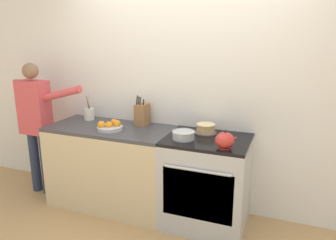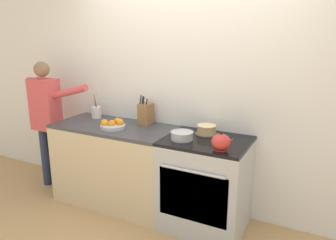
{
  "view_description": "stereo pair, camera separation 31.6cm",
  "coord_description": "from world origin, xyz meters",
  "px_view_note": "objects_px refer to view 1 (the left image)",
  "views": [
    {
      "loc": [
        1.05,
        -2.56,
        1.87
      ],
      "look_at": [
        -0.06,
        0.29,
        1.05
      ],
      "focal_mm": 35.0,
      "sensor_mm": 36.0,
      "label": 1
    },
    {
      "loc": [
        1.34,
        -2.43,
        1.87
      ],
      "look_at": [
        -0.06,
        0.29,
        1.05
      ],
      "focal_mm": 35.0,
      "sensor_mm": 36.0,
      "label": 2
    }
  ],
  "objects_px": {
    "layer_cake": "(206,129)",
    "fruit_bowl": "(110,126)",
    "person_baker": "(36,118)",
    "utensil_crock": "(89,114)",
    "stove_range": "(206,182)",
    "mixing_bowl": "(183,135)",
    "tea_kettle": "(225,140)",
    "knife_block": "(142,114)"
  },
  "relations": [
    {
      "from": "layer_cake",
      "to": "fruit_bowl",
      "type": "distance_m",
      "value": 0.98
    },
    {
      "from": "person_baker",
      "to": "utensil_crock",
      "type": "bearing_deg",
      "value": 23.78
    },
    {
      "from": "stove_range",
      "to": "utensil_crock",
      "type": "relative_size",
      "value": 3.07
    },
    {
      "from": "person_baker",
      "to": "fruit_bowl",
      "type": "bearing_deg",
      "value": 0.23
    },
    {
      "from": "stove_range",
      "to": "layer_cake",
      "type": "bearing_deg",
      "value": 110.95
    },
    {
      "from": "mixing_bowl",
      "to": "fruit_bowl",
      "type": "relative_size",
      "value": 0.83
    },
    {
      "from": "tea_kettle",
      "to": "person_baker",
      "type": "height_order",
      "value": "person_baker"
    },
    {
      "from": "tea_kettle",
      "to": "mixing_bowl",
      "type": "distance_m",
      "value": 0.43
    },
    {
      "from": "utensil_crock",
      "to": "tea_kettle",
      "type": "bearing_deg",
      "value": -12.81
    },
    {
      "from": "stove_range",
      "to": "knife_block",
      "type": "height_order",
      "value": "knife_block"
    },
    {
      "from": "tea_kettle",
      "to": "utensil_crock",
      "type": "height_order",
      "value": "utensil_crock"
    },
    {
      "from": "tea_kettle",
      "to": "person_baker",
      "type": "distance_m",
      "value": 2.21
    },
    {
      "from": "mixing_bowl",
      "to": "fruit_bowl",
      "type": "bearing_deg",
      "value": 179.06
    },
    {
      "from": "layer_cake",
      "to": "person_baker",
      "type": "distance_m",
      "value": 1.95
    },
    {
      "from": "knife_block",
      "to": "tea_kettle",
      "type": "bearing_deg",
      "value": -22.19
    },
    {
      "from": "layer_cake",
      "to": "fruit_bowl",
      "type": "relative_size",
      "value": 0.87
    },
    {
      "from": "stove_range",
      "to": "fruit_bowl",
      "type": "relative_size",
      "value": 3.43
    },
    {
      "from": "utensil_crock",
      "to": "person_baker",
      "type": "distance_m",
      "value": 0.61
    },
    {
      "from": "mixing_bowl",
      "to": "knife_block",
      "type": "xyz_separation_m",
      "value": [
        -0.57,
        0.3,
        0.08
      ]
    },
    {
      "from": "utensil_crock",
      "to": "stove_range",
      "type": "bearing_deg",
      "value": -6.89
    },
    {
      "from": "mixing_bowl",
      "to": "utensil_crock",
      "type": "relative_size",
      "value": 0.75
    },
    {
      "from": "tea_kettle",
      "to": "person_baker",
      "type": "xyz_separation_m",
      "value": [
        -2.21,
        0.15,
        -0.05
      ]
    },
    {
      "from": "layer_cake",
      "to": "person_baker",
      "type": "bearing_deg",
      "value": -173.94
    },
    {
      "from": "mixing_bowl",
      "to": "layer_cake",
      "type": "bearing_deg",
      "value": 60.07
    },
    {
      "from": "stove_range",
      "to": "tea_kettle",
      "type": "xyz_separation_m",
      "value": [
        0.21,
        -0.2,
        0.52
      ]
    },
    {
      "from": "mixing_bowl",
      "to": "person_baker",
      "type": "relative_size",
      "value": 0.14
    },
    {
      "from": "person_baker",
      "to": "knife_block",
      "type": "bearing_deg",
      "value": 13.89
    },
    {
      "from": "knife_block",
      "to": "fruit_bowl",
      "type": "distance_m",
      "value": 0.38
    },
    {
      "from": "utensil_crock",
      "to": "person_baker",
      "type": "bearing_deg",
      "value": -158.49
    },
    {
      "from": "stove_range",
      "to": "fruit_bowl",
      "type": "bearing_deg",
      "value": -175.11
    },
    {
      "from": "utensil_crock",
      "to": "person_baker",
      "type": "height_order",
      "value": "person_baker"
    },
    {
      "from": "layer_cake",
      "to": "utensil_crock",
      "type": "height_order",
      "value": "utensil_crock"
    },
    {
      "from": "knife_block",
      "to": "utensil_crock",
      "type": "relative_size",
      "value": 1.12
    },
    {
      "from": "stove_range",
      "to": "person_baker",
      "type": "xyz_separation_m",
      "value": [
        -2.0,
        -0.05,
        0.47
      ]
    },
    {
      "from": "utensil_crock",
      "to": "person_baker",
      "type": "xyz_separation_m",
      "value": [
        -0.57,
        -0.22,
        -0.05
      ]
    },
    {
      "from": "mixing_bowl",
      "to": "fruit_bowl",
      "type": "distance_m",
      "value": 0.8
    },
    {
      "from": "mixing_bowl",
      "to": "knife_block",
      "type": "height_order",
      "value": "knife_block"
    },
    {
      "from": "mixing_bowl",
      "to": "knife_block",
      "type": "relative_size",
      "value": 0.67
    },
    {
      "from": "tea_kettle",
      "to": "mixing_bowl",
      "type": "relative_size",
      "value": 0.93
    },
    {
      "from": "layer_cake",
      "to": "fruit_bowl",
      "type": "height_order",
      "value": "fruit_bowl"
    },
    {
      "from": "utensil_crock",
      "to": "fruit_bowl",
      "type": "relative_size",
      "value": 1.12
    },
    {
      "from": "layer_cake",
      "to": "person_baker",
      "type": "xyz_separation_m",
      "value": [
        -1.94,
        -0.21,
        -0.03
      ]
    }
  ]
}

